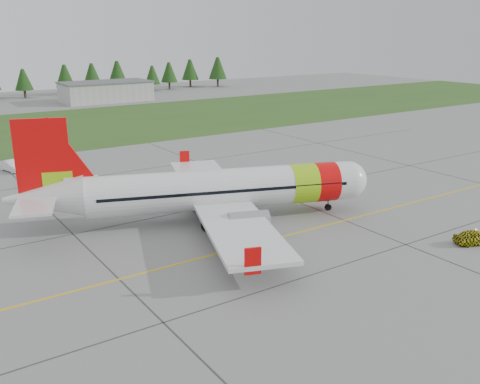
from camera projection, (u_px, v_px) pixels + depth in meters
ground at (326, 270)px, 44.54m from camera, size 320.00×320.00×0.00m
aircraft at (215, 190)px, 55.56m from camera, size 36.23×34.41×11.41m
follow_me_car at (477, 224)px, 49.49m from camera, size 1.86×2.00×3.97m
service_van at (10, 155)px, 75.38m from camera, size 2.07×2.01×4.76m
grass_strip at (53, 128)px, 109.70m from camera, size 320.00×50.00×0.03m
taxi_guideline at (269, 240)px, 50.89m from camera, size 120.00×0.25×0.02m
hangar_east at (106, 92)px, 150.91m from camera, size 24.00×12.00×5.20m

